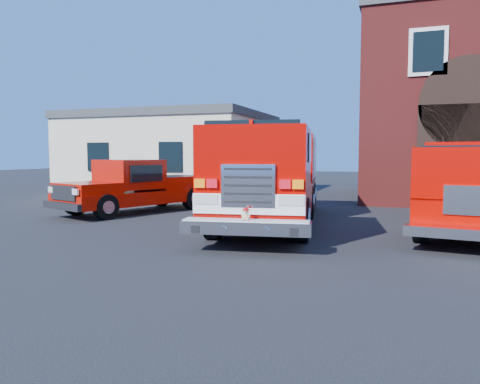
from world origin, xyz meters
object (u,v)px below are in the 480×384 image
(side_building, at_px, (172,153))
(pickup_truck, at_px, (136,187))
(secondary_truck, at_px, (470,183))
(fire_engine, at_px, (272,174))

(side_building, xyz_separation_m, pickup_truck, (3.07, -8.74, -1.30))
(pickup_truck, xyz_separation_m, secondary_truck, (10.91, -0.55, 0.41))
(pickup_truck, relative_size, secondary_truck, 0.81)
(fire_engine, bearing_deg, secondary_truck, 3.54)
(side_building, bearing_deg, fire_engine, -48.81)
(pickup_truck, height_order, secondary_truck, secondary_truck)
(secondary_truck, bearing_deg, side_building, 146.39)
(secondary_truck, bearing_deg, fire_engine, -176.46)
(side_building, xyz_separation_m, fire_engine, (8.43, -9.63, -0.71))
(fire_engine, relative_size, pickup_truck, 1.55)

